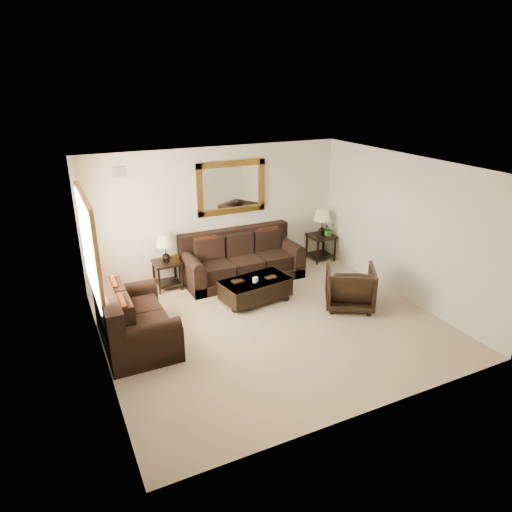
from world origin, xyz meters
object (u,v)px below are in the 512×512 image
sofa (241,262)px  loveseat (132,322)px  armchair (350,285)px  coffee_table (255,288)px  end_table_left (166,253)px  end_table_right (322,227)px

sofa → loveseat: 3.03m
sofa → armchair: bearing=-58.2°
loveseat → coffee_table: size_ratio=1.27×
armchair → coffee_table: bearing=-1.0°
coffee_table → armchair: armchair is taller
end_table_left → coffee_table: (1.34, -1.28, -0.47)m
sofa → coffee_table: size_ratio=1.77×
loveseat → end_table_right: (4.67, 1.75, 0.43)m
end_table_left → armchair: bearing=-38.5°
loveseat → armchair: loveseat is taller
coffee_table → armchair: size_ratio=1.58×
loveseat → armchair: (3.85, -0.46, 0.07)m
end_table_right → coffee_table: size_ratio=0.88×
armchair → loveseat: bearing=24.9°
sofa → end_table_right: (2.09, 0.17, 0.43)m
end_table_left → loveseat: bearing=-120.8°
loveseat → end_table_right: 5.01m
loveseat → end_table_left: end_table_left is taller
end_table_right → coffee_table: 2.66m
loveseat → armchair: 3.88m
sofa → end_table_right: end_table_right is taller
end_table_right → coffee_table: end_table_right is taller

